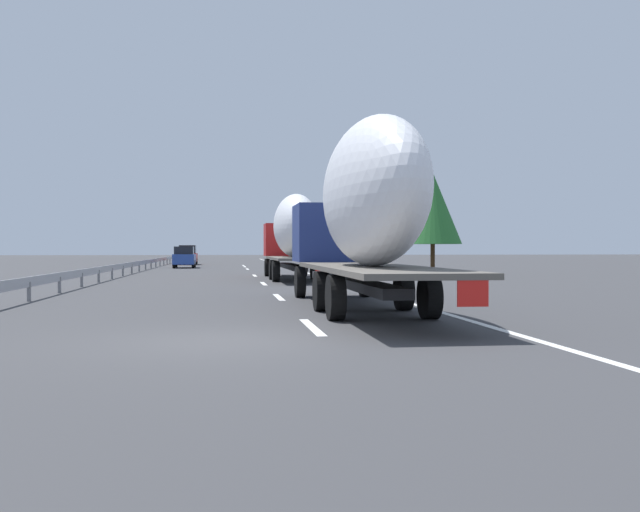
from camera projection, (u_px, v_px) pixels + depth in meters
The scene contains 18 objects.
ground_plane at pixel (225, 271), 52.16m from camera, with size 260.00×260.00×0.00m, color #38383A.
lane_stripe_0 at pixel (312, 327), 14.74m from camera, with size 3.20×0.20×0.01m, color white.
lane_stripe_1 at pixel (279, 297), 23.76m from camera, with size 3.20×0.20×0.01m, color white.
lane_stripe_2 at pixel (264, 284), 32.97m from camera, with size 3.20×0.20×0.01m, color white.
lane_stripe_3 at pixel (255, 276), 42.77m from camera, with size 3.20×0.20×0.01m, color white.
lane_stripe_4 at pixel (247, 269), 56.45m from camera, with size 3.20×0.20×0.01m, color white.
lane_stripe_5 at pixel (243, 265), 68.15m from camera, with size 3.20×0.20×0.01m, color white.
lane_stripe_6 at pixel (245, 267), 63.32m from camera, with size 3.20×0.20×0.01m, color white.
edge_line_right at pixel (292, 269), 57.84m from camera, with size 110.00×0.20×0.01m, color white.
truck_lead at pixel (293, 232), 37.39m from camera, with size 13.15×2.55×4.41m.
truck_trailing at pixel (363, 208), 18.51m from camera, with size 14.40×2.55×4.82m.
car_blue_sedan at pixel (184, 257), 59.86m from camera, with size 4.17×1.78×1.80m.
car_red_compact at pixel (188, 255), 71.96m from camera, with size 4.45×1.84×1.97m.
road_sign at pixel (303, 243), 60.77m from camera, with size 0.10×0.90×3.09m.
tree_0 at pixel (381, 223), 52.73m from camera, with size 2.44×2.44×5.48m.
tree_1 at pixel (322, 230), 85.04m from camera, with size 3.78×3.78×5.95m.
tree_2 at pixel (433, 208), 44.85m from camera, with size 3.67×3.67×6.46m.
guardrail_median at pixel (146, 262), 54.32m from camera, with size 94.00×0.10×0.76m.
Camera 1 is at (-12.61, -0.00, 1.63)m, focal length 39.85 mm.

